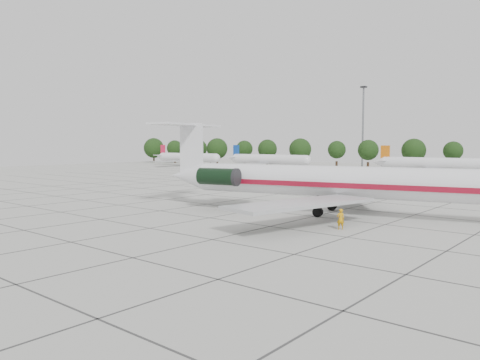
{
  "coord_description": "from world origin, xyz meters",
  "views": [
    {
      "loc": [
        34.06,
        -43.56,
        7.88
      ],
      "look_at": [
        -1.94,
        -0.61,
        3.5
      ],
      "focal_mm": 35.0,
      "sensor_mm": 36.0,
      "label": 1
    }
  ],
  "objects_px": {
    "ground_crew": "(341,219)",
    "bg_airliner_b": "(268,159)",
    "bg_airliner_a": "(187,157)",
    "floodlight_mast": "(363,123)",
    "bg_airliner_c": "(438,164)",
    "main_airliner": "(331,181)"
  },
  "relations": [
    {
      "from": "bg_airliner_a",
      "to": "floodlight_mast",
      "type": "distance_m",
      "value": 61.83
    },
    {
      "from": "bg_airliner_a",
      "to": "floodlight_mast",
      "type": "relative_size",
      "value": 1.11
    },
    {
      "from": "ground_crew",
      "to": "bg_airliner_b",
      "type": "height_order",
      "value": "bg_airliner_b"
    },
    {
      "from": "main_airliner",
      "to": "bg_airliner_a",
      "type": "relative_size",
      "value": 1.57
    },
    {
      "from": "bg_airliner_a",
      "to": "bg_airliner_b",
      "type": "distance_m",
      "value": 34.63
    },
    {
      "from": "main_airliner",
      "to": "bg_airliner_b",
      "type": "bearing_deg",
      "value": 117.88
    },
    {
      "from": "ground_crew",
      "to": "bg_airliner_b",
      "type": "distance_m",
      "value": 103.52
    },
    {
      "from": "bg_airliner_b",
      "to": "bg_airliner_c",
      "type": "xyz_separation_m",
      "value": [
        51.2,
        -0.5,
        0.0
      ]
    },
    {
      "from": "bg_airliner_b",
      "to": "floodlight_mast",
      "type": "bearing_deg",
      "value": 38.13
    },
    {
      "from": "ground_crew",
      "to": "bg_airliner_a",
      "type": "height_order",
      "value": "bg_airliner_a"
    },
    {
      "from": "main_airliner",
      "to": "bg_airliner_b",
      "type": "distance_m",
      "value": 94.03
    },
    {
      "from": "bg_airliner_a",
      "to": "bg_airliner_c",
      "type": "xyz_separation_m",
      "value": [
        85.79,
        1.27,
        0.0
      ]
    },
    {
      "from": "ground_crew",
      "to": "bg_airliner_c",
      "type": "relative_size",
      "value": 0.07
    },
    {
      "from": "bg_airliner_b",
      "to": "main_airliner",
      "type": "bearing_deg",
      "value": -49.23
    },
    {
      "from": "main_airliner",
      "to": "bg_airliner_a",
      "type": "bearing_deg",
      "value": 131.22
    },
    {
      "from": "main_airliner",
      "to": "bg_airliner_b",
      "type": "xyz_separation_m",
      "value": [
        -61.4,
        71.21,
        -0.79
      ]
    },
    {
      "from": "bg_airliner_c",
      "to": "bg_airliner_b",
      "type": "bearing_deg",
      "value": 179.44
    },
    {
      "from": "ground_crew",
      "to": "bg_airliner_c",
      "type": "distance_m",
      "value": 80.15
    },
    {
      "from": "bg_airliner_c",
      "to": "floodlight_mast",
      "type": "xyz_separation_m",
      "value": [
        -28.31,
        18.47,
        11.37
      ]
    },
    {
      "from": "main_airliner",
      "to": "bg_airliner_a",
      "type": "xyz_separation_m",
      "value": [
        -95.98,
        69.45,
        -0.79
      ]
    },
    {
      "from": "ground_crew",
      "to": "bg_airliner_c",
      "type": "xyz_separation_m",
      "value": [
        -15.55,
        78.6,
        1.95
      ]
    },
    {
      "from": "main_airliner",
      "to": "bg_airliner_c",
      "type": "xyz_separation_m",
      "value": [
        -10.2,
        70.71,
        -0.79
      ]
    }
  ]
}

